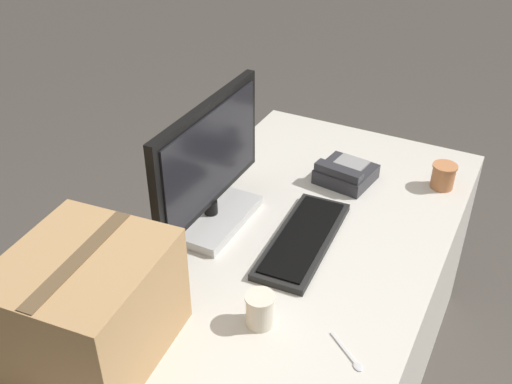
{
  "coord_description": "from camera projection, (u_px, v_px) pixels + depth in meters",
  "views": [
    {
      "loc": [
        -1.27,
        -0.57,
        1.89
      ],
      "look_at": [
        0.08,
        0.12,
        0.88
      ],
      "focal_mm": 42.0,
      "sensor_mm": 36.0,
      "label": 1
    }
  ],
  "objects": [
    {
      "name": "keyboard",
      "position": [
        303.0,
        239.0,
        1.85
      ],
      "size": [
        0.47,
        0.19,
        0.03
      ],
      "rotation": [
        0.0,
        0.0,
        0.05
      ],
      "color": "black",
      "rests_on": "office_desk"
    },
    {
      "name": "office_desk",
      "position": [
        277.0,
        341.0,
        2.0
      ],
      "size": [
        1.8,
        0.9,
        0.73
      ],
      "color": "beige",
      "rests_on": "ground_plane"
    },
    {
      "name": "desk_phone",
      "position": [
        345.0,
        173.0,
        2.13
      ],
      "size": [
        0.2,
        0.2,
        0.08
      ],
      "rotation": [
        0.0,
        0.0,
        -0.14
      ],
      "color": "#2D2D33",
      "rests_on": "office_desk"
    },
    {
      "name": "paper_cup_left",
      "position": [
        260.0,
        310.0,
        1.54
      ],
      "size": [
        0.08,
        0.08,
        0.1
      ],
      "color": "beige",
      "rests_on": "office_desk"
    },
    {
      "name": "cardboard_box",
      "position": [
        89.0,
        305.0,
        1.42
      ],
      "size": [
        0.41,
        0.37,
        0.29
      ],
      "rotation": [
        0.0,
        0.0,
        0.09
      ],
      "color": "tan",
      "rests_on": "office_desk"
    },
    {
      "name": "spoon",
      "position": [
        350.0,
        357.0,
        1.47
      ],
      "size": [
        0.09,
        0.12,
        0.0
      ],
      "rotation": [
        0.0,
        0.0,
        4.06
      ],
      "color": "silver",
      "rests_on": "office_desk"
    },
    {
      "name": "paper_cup_right",
      "position": [
        443.0,
        176.0,
        2.09
      ],
      "size": [
        0.09,
        0.09,
        0.09
      ],
      "color": "#BC7547",
      "rests_on": "office_desk"
    },
    {
      "name": "monitor",
      "position": [
        210.0,
        172.0,
        1.84
      ],
      "size": [
        0.57,
        0.21,
        0.42
      ],
      "color": "#B7B7B7",
      "rests_on": "office_desk"
    }
  ]
}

